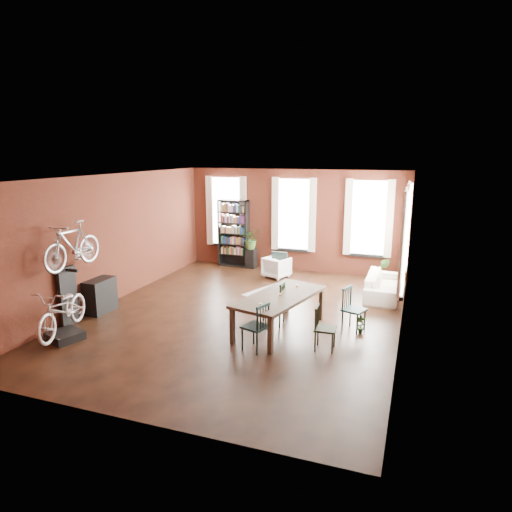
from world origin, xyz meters
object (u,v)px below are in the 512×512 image
at_px(dining_chair_b, 274,303).
at_px(bicycle_floor, 61,289).
at_px(dining_chair_d, 354,310).
at_px(plant_stand, 251,258).
at_px(cream_sofa, 383,281).
at_px(console_table, 100,296).
at_px(bookshelf, 234,233).
at_px(dining_chair_a, 255,326).
at_px(dining_table, 280,313).
at_px(bike_trainer, 65,336).
at_px(white_armchair, 277,266).
at_px(dining_chair_c, 325,328).

xyz_separation_m(dining_chair_b, bicycle_floor, (-3.69, -2.28, 0.60)).
distance_m(dining_chair_d, plant_stand, 5.81).
relative_size(dining_chair_b, cream_sofa, 0.47).
distance_m(dining_chair_d, bicycle_floor, 6.00).
bearing_deg(console_table, bookshelf, 76.17).
bearing_deg(plant_stand, dining_chair_a, -68.96).
distance_m(dining_chair_b, cream_sofa, 3.56).
distance_m(dining_chair_a, cream_sofa, 4.73).
relative_size(dining_chair_a, bicycle_floor, 0.52).
bearing_deg(console_table, plant_stand, 69.59).
relative_size(cream_sofa, bicycle_floor, 1.14).
bearing_deg(dining_chair_d, bicycle_floor, 134.87).
xyz_separation_m(bookshelf, plant_stand, (0.63, -0.05, -0.79)).
bearing_deg(bookshelf, dining_table, -57.90).
xyz_separation_m(dining_chair_a, bike_trainer, (-3.78, -0.88, -0.39)).
bearing_deg(dining_chair_b, cream_sofa, 141.18).
height_order(dining_chair_b, white_armchair, dining_chair_b).
relative_size(dining_chair_b, console_table, 1.22).
xyz_separation_m(dining_chair_d, bookshelf, (-4.55, 4.34, 0.64)).
xyz_separation_m(dining_chair_c, bike_trainer, (-5.05, -1.33, -0.34)).
bearing_deg(dining_chair_b, bike_trainer, -61.07).
bearing_deg(dining_chair_d, dining_chair_b, 117.70).
height_order(cream_sofa, console_table, cream_sofa).
bearing_deg(dining_table, dining_chair_c, -15.02).
height_order(dining_chair_a, dining_chair_b, dining_chair_b).
bearing_deg(dining_chair_d, white_armchair, 58.88).
bearing_deg(bicycle_floor, console_table, 90.03).
bearing_deg(white_armchair, dining_chair_b, 127.07).
relative_size(dining_chair_b, dining_chair_d, 1.05).
bearing_deg(bike_trainer, console_table, 103.75).
xyz_separation_m(dining_chair_b, white_armchair, (-1.07, 3.68, -0.14)).
bearing_deg(console_table, bicycle_floor, -75.60).
height_order(dining_table, dining_chair_a, dining_chair_a).
bearing_deg(dining_table, console_table, -162.22).
height_order(dining_chair_d, bike_trainer, dining_chair_d).
distance_m(dining_chair_b, bookshelf, 5.42).
bearing_deg(cream_sofa, dining_chair_a, 154.38).
distance_m(dining_chair_a, dining_chair_b, 1.39).
bearing_deg(cream_sofa, bike_trainer, 131.41).
bearing_deg(dining_chair_c, dining_chair_a, 106.83).
xyz_separation_m(cream_sofa, plant_stand, (-4.32, 1.65, -0.09)).
bearing_deg(dining_table, dining_chair_b, 139.37).
distance_m(bookshelf, plant_stand, 1.01).
height_order(dining_chair_b, dining_chair_c, dining_chair_b).
xyz_separation_m(dining_chair_d, plant_stand, (-3.92, 4.28, -0.15)).
relative_size(dining_table, bookshelf, 1.06).
relative_size(dining_table, dining_chair_a, 2.46).
height_order(bookshelf, bicycle_floor, bookshelf).
bearing_deg(white_armchair, console_table, 75.58).
bearing_deg(dining_chair_d, dining_chair_a, 154.58).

